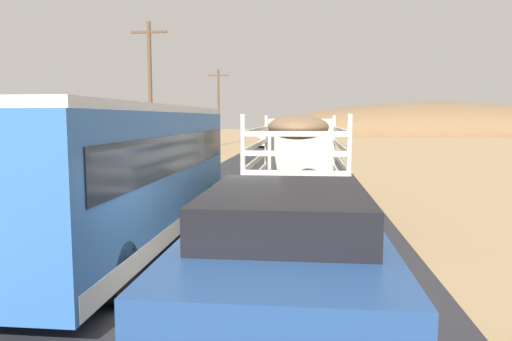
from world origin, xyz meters
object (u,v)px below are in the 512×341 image
(suv_near, at_px, (285,311))
(bus, at_px, (126,172))
(car_far, at_px, (269,136))
(power_pole_mid, at_px, (150,90))
(livestock_truck, at_px, (300,151))
(boulder_mid_field, at_px, (67,147))
(power_pole_far, at_px, (218,105))

(suv_near, relative_size, bus, 0.46)
(suv_near, relative_size, car_far, 1.00)
(power_pole_mid, bearing_deg, bus, -73.37)
(bus, bearing_deg, car_far, 89.70)
(livestock_truck, height_order, bus, bus)
(car_far, bearing_deg, boulder_mid_field, -150.22)
(bus, relative_size, car_far, 2.16)
(livestock_truck, bearing_deg, suv_near, -89.68)
(livestock_truck, distance_m, power_pole_far, 35.36)
(power_pole_far, bearing_deg, bus, -82.39)
(car_far, bearing_deg, livestock_truck, -83.52)
(bus, height_order, boulder_mid_field, bus)
(livestock_truck, xyz_separation_m, power_pole_mid, (-9.24, 11.46, 2.84))
(bus, relative_size, power_pole_mid, 1.15)
(livestock_truck, relative_size, power_pole_far, 1.20)
(boulder_mid_field, bearing_deg, car_far, 29.78)
(suv_near, bearing_deg, car_far, 94.71)
(suv_near, relative_size, livestock_truck, 0.48)
(bus, bearing_deg, power_pole_far, 97.61)
(bus, bearing_deg, boulder_mid_field, 119.76)
(livestock_truck, relative_size, boulder_mid_field, 7.30)
(power_pole_mid, bearing_deg, boulder_mid_field, 136.25)
(livestock_truck, bearing_deg, bus, -119.18)
(livestock_truck, bearing_deg, car_far, 96.48)
(suv_near, distance_m, boulder_mid_field, 40.31)
(suv_near, height_order, power_pole_mid, power_pole_mid)
(livestock_truck, relative_size, power_pole_mid, 1.12)
(livestock_truck, xyz_separation_m, boulder_mid_field, (-20.25, 22.01, -1.35))
(livestock_truck, distance_m, boulder_mid_field, 29.94)
(car_far, distance_m, boulder_mid_field, 19.21)
(bus, xyz_separation_m, power_pole_far, (-5.45, 40.82, 2.57))
(livestock_truck, relative_size, bus, 0.97)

